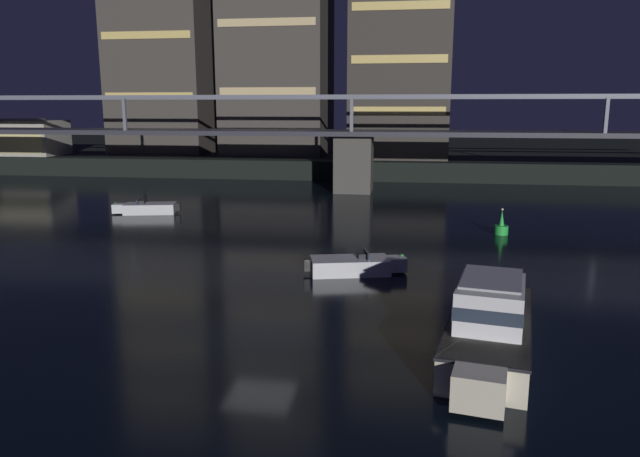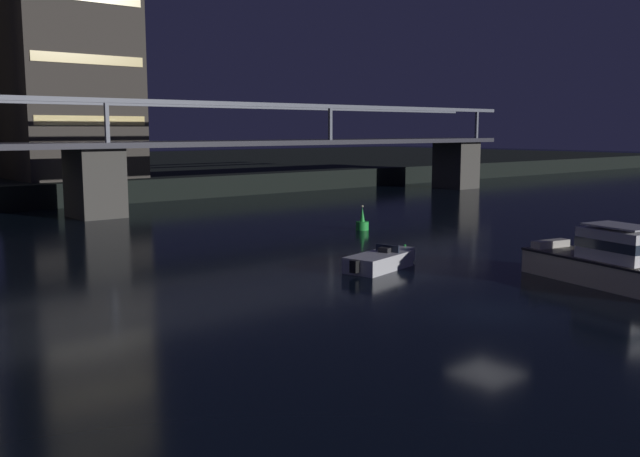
# 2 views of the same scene
# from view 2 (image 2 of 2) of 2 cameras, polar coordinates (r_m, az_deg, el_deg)

# --- Properties ---
(ground_plane) EXTENTS (400.00, 400.00, 0.00)m
(ground_plane) POSITION_cam_2_polar(r_m,az_deg,el_deg) (28.16, 13.52, -6.61)
(ground_plane) COLOR black
(river_bridge) EXTENTS (95.37, 6.40, 9.38)m
(river_bridge) POSITION_cam_2_polar(r_m,az_deg,el_deg) (59.25, -17.86, 5.25)
(river_bridge) COLOR #4C4944
(river_bridge) RESTS_ON ground
(tower_central) EXTENTS (11.57, 10.38, 28.77)m
(tower_central) POSITION_cam_2_polar(r_m,az_deg,el_deg) (75.48, -19.81, 14.75)
(tower_central) COLOR #38332D
(tower_central) RESTS_ON far_riverbank
(cabin_cruiser_near_left) EXTENTS (4.14, 9.36, 2.79)m
(cabin_cruiser_near_left) POSITION_cam_2_polar(r_m,az_deg,el_deg) (34.41, 22.69, -2.57)
(cabin_cruiser_near_left) COLOR beige
(cabin_cruiser_near_left) RESTS_ON ground
(speedboat_mid_left) EXTENTS (5.20, 2.68, 1.16)m
(speedboat_mid_left) POSITION_cam_2_polar(r_m,az_deg,el_deg) (35.74, 4.95, -2.63)
(speedboat_mid_left) COLOR silver
(speedboat_mid_left) RESTS_ON ground
(channel_buoy) EXTENTS (0.90, 0.90, 1.76)m
(channel_buoy) POSITION_cam_2_polar(r_m,az_deg,el_deg) (49.43, 3.45, 0.42)
(channel_buoy) COLOR green
(channel_buoy) RESTS_ON ground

